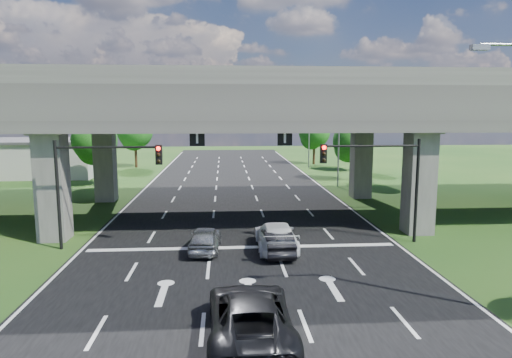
{
  "coord_description": "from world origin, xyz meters",
  "views": [
    {
      "loc": [
        -0.99,
        -21.0,
        7.48
      ],
      "look_at": [
        1.1,
        8.66,
        3.11
      ],
      "focal_mm": 32.0,
      "sensor_mm": 36.0,
      "label": 1
    }
  ],
  "objects": [
    {
      "name": "car_dark",
      "position": [
        1.71,
        2.31,
        0.71
      ],
      "size": [
        1.67,
        4.21,
        1.36
      ],
      "primitive_type": "imported",
      "rotation": [
        0.0,
        0.0,
        3.2
      ],
      "color": "black",
      "rests_on": "road"
    },
    {
      "name": "tree_left_far",
      "position": [
        -12.95,
        42.0,
        5.14
      ],
      "size": [
        4.8,
        4.8,
        8.32
      ],
      "color": "black",
      "rests_on": "ground"
    },
    {
      "name": "streetlight_far",
      "position": [
        10.1,
        24.0,
        5.85
      ],
      "size": [
        3.38,
        0.25,
        10.0
      ],
      "color": "gray",
      "rests_on": "ground"
    },
    {
      "name": "road",
      "position": [
        0.0,
        10.0,
        0.01
      ],
      "size": [
        18.0,
        120.0,
        0.03
      ],
      "primitive_type": "cube",
      "color": "black",
      "rests_on": "ground"
    },
    {
      "name": "tree_left_near",
      "position": [
        -13.95,
        26.0,
        4.82
      ],
      "size": [
        4.5,
        4.5,
        7.8
      ],
      "color": "black",
      "rests_on": "ground"
    },
    {
      "name": "overpass",
      "position": [
        0.0,
        12.0,
        7.92
      ],
      "size": [
        80.0,
        15.0,
        10.0
      ],
      "color": "#343230",
      "rests_on": "ground"
    },
    {
      "name": "signal_right",
      "position": [
        7.82,
        3.94,
        4.19
      ],
      "size": [
        5.76,
        0.54,
        6.0
      ],
      "color": "black",
      "rests_on": "ground"
    },
    {
      "name": "tree_right_far",
      "position": [
        12.05,
        44.0,
        4.82
      ],
      "size": [
        4.5,
        4.5,
        7.8
      ],
      "color": "black",
      "rests_on": "ground"
    },
    {
      "name": "signal_left",
      "position": [
        -7.82,
        3.94,
        4.19
      ],
      "size": [
        5.76,
        0.54,
        6.0
      ],
      "color": "black",
      "rests_on": "ground"
    },
    {
      "name": "ground",
      "position": [
        0.0,
        0.0,
        0.0
      ],
      "size": [
        160.0,
        160.0,
        0.0
      ],
      "primitive_type": "plane",
      "color": "#1A4215",
      "rests_on": "ground"
    },
    {
      "name": "warehouse",
      "position": [
        -26.0,
        35.0,
        2.0
      ],
      "size": [
        20.0,
        10.0,
        4.0
      ],
      "primitive_type": "cube",
      "color": "#9E9E99",
      "rests_on": "ground"
    },
    {
      "name": "car_silver",
      "position": [
        -2.05,
        3.0,
        0.7
      ],
      "size": [
        1.82,
        4.03,
        1.34
      ],
      "primitive_type": "imported",
      "rotation": [
        0.0,
        0.0,
        3.08
      ],
      "color": "#94979B",
      "rests_on": "road"
    },
    {
      "name": "tree_right_near",
      "position": [
        13.05,
        28.0,
        4.5
      ],
      "size": [
        4.2,
        4.2,
        7.28
      ],
      "color": "black",
      "rests_on": "ground"
    },
    {
      "name": "car_trailing",
      "position": [
        -0.19,
        -6.88,
        0.85
      ],
      "size": [
        2.75,
        5.9,
        1.64
      ],
      "primitive_type": "imported",
      "rotation": [
        0.0,
        0.0,
        3.15
      ],
      "color": "black",
      "rests_on": "road"
    },
    {
      "name": "streetlight_beyond",
      "position": [
        10.1,
        40.0,
        5.85
      ],
      "size": [
        3.38,
        0.25,
        10.0
      ],
      "color": "gray",
      "rests_on": "ground"
    },
    {
      "name": "tree_left_mid",
      "position": [
        -16.95,
        34.0,
        4.17
      ],
      "size": [
        3.91,
        3.9,
        6.76
      ],
      "color": "black",
      "rests_on": "ground"
    },
    {
      "name": "car_white",
      "position": [
        1.8,
        3.0,
        0.78
      ],
      "size": [
        2.13,
        5.18,
        1.5
      ],
      "primitive_type": "imported",
      "rotation": [
        0.0,
        0.0,
        3.14
      ],
      "color": "silver",
      "rests_on": "road"
    },
    {
      "name": "tree_right_mid",
      "position": [
        16.05,
        36.0,
        4.17
      ],
      "size": [
        3.91,
        3.9,
        6.76
      ],
      "color": "black",
      "rests_on": "ground"
    }
  ]
}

